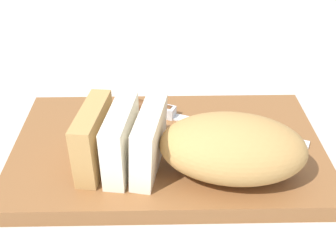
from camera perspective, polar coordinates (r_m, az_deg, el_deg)
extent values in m
plane|color=beige|center=(0.69, 0.00, -3.80)|extent=(3.00, 3.00, 0.00)
cube|color=brown|center=(0.68, 0.00, -2.98)|extent=(0.47, 0.31, 0.02)
ellipsoid|color=tan|center=(0.60, 8.20, -2.79)|extent=(0.21, 0.14, 0.09)
cube|color=#F2E8CC|center=(0.60, -2.43, -1.93)|extent=(0.05, 0.12, 0.09)
cube|color=#F2E8CC|center=(0.61, -5.99, -1.74)|extent=(0.04, 0.12, 0.09)
cube|color=tan|center=(0.62, -9.42, -1.46)|extent=(0.04, 0.12, 0.09)
cube|color=silver|center=(0.71, 8.75, -0.50)|extent=(0.21, 0.10, 0.00)
cylinder|color=#593319|center=(0.74, -1.97, 2.31)|extent=(0.07, 0.04, 0.02)
cube|color=silver|center=(0.73, 0.44, 1.75)|extent=(0.03, 0.03, 0.02)
sphere|color=tan|center=(0.70, -1.24, -0.60)|extent=(0.00, 0.00, 0.00)
sphere|color=tan|center=(0.67, 4.97, -2.49)|extent=(0.00, 0.00, 0.00)
sphere|color=tan|center=(0.62, -4.14, -5.17)|extent=(0.01, 0.01, 0.01)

